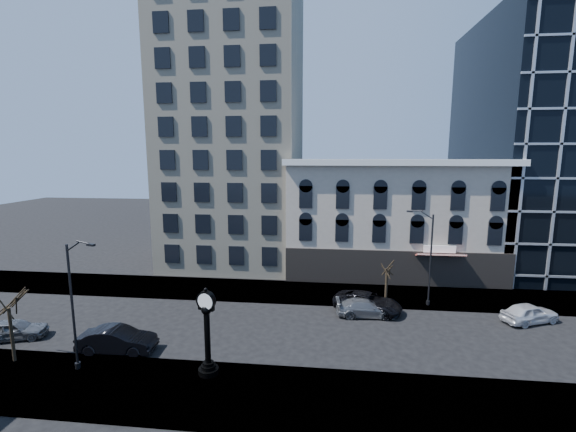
# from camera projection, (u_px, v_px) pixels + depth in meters

# --- Properties ---
(ground) EXTENTS (160.00, 160.00, 0.00)m
(ground) POSITION_uv_depth(u_px,v_px,m) (256.00, 329.00, 28.89)
(ground) COLOR black
(ground) RESTS_ON ground
(sidewalk_far) EXTENTS (160.00, 6.00, 0.12)m
(sidewalk_far) POSITION_uv_depth(u_px,v_px,m) (272.00, 291.00, 36.73)
(sidewalk_far) COLOR gray
(sidewalk_far) RESTS_ON ground
(sidewalk_near) EXTENTS (160.00, 6.00, 0.12)m
(sidewalk_near) POSITION_uv_depth(u_px,v_px,m) (228.00, 393.00, 21.03)
(sidewalk_near) COLOR gray
(sidewalk_near) RESTS_ON ground
(cream_tower) EXTENTS (15.90, 15.40, 42.50)m
(cream_tower) POSITION_uv_depth(u_px,v_px,m) (233.00, 99.00, 44.99)
(cream_tower) COLOR beige
(cream_tower) RESTS_ON ground
(victorian_row) EXTENTS (22.60, 11.19, 12.50)m
(victorian_row) POSITION_uv_depth(u_px,v_px,m) (390.00, 218.00, 42.22)
(victorian_row) COLOR #BAAB99
(victorian_row) RESTS_ON ground
(glass_office) EXTENTS (20.00, 20.15, 28.00)m
(glass_office) POSITION_uv_depth(u_px,v_px,m) (566.00, 145.00, 43.68)
(glass_office) COLOR black
(glass_office) RESTS_ON ground
(street_clock) EXTENTS (1.20, 1.20, 5.31)m
(street_clock) POSITION_uv_depth(u_px,v_px,m) (207.00, 335.00, 22.46)
(street_clock) COLOR black
(street_clock) RESTS_ON sidewalk_near
(street_lamp_near) EXTENTS (2.08, 0.77, 8.18)m
(street_lamp_near) POSITION_uv_depth(u_px,v_px,m) (76.00, 271.00, 22.20)
(street_lamp_near) COLOR black
(street_lamp_near) RESTS_ON sidewalk_near
(street_lamp_far) EXTENTS (2.08, 0.94, 8.35)m
(street_lamp_far) POSITION_uv_depth(u_px,v_px,m) (425.00, 233.00, 32.50)
(street_lamp_far) COLOR black
(street_lamp_far) RESTS_ON sidewalk_far
(bare_tree_near) EXTENTS (3.28, 3.28, 5.64)m
(bare_tree_near) POSITION_uv_depth(u_px,v_px,m) (7.00, 296.00, 23.58)
(bare_tree_near) COLOR #2C2316
(bare_tree_near) RESTS_ON sidewalk_near
(bare_tree_far) EXTENTS (2.28, 2.28, 3.92)m
(bare_tree_far) POSITION_uv_depth(u_px,v_px,m) (387.00, 267.00, 34.10)
(bare_tree_far) COLOR #2C2316
(bare_tree_far) RESTS_ON sidewalk_far
(car_near_a) EXTENTS (4.52, 2.97, 1.43)m
(car_near_a) POSITION_uv_depth(u_px,v_px,m) (14.00, 329.00, 27.23)
(car_near_a) COLOR #595B60
(car_near_a) RESTS_ON ground
(car_near_b) EXTENTS (5.12, 2.06, 1.65)m
(car_near_b) POSITION_uv_depth(u_px,v_px,m) (117.00, 340.00, 25.47)
(car_near_b) COLOR black
(car_near_b) RESTS_ON ground
(car_far_a) EXTENTS (6.18, 4.43, 1.56)m
(car_far_a) POSITION_uv_depth(u_px,v_px,m) (368.00, 302.00, 32.00)
(car_far_a) COLOR black
(car_far_a) RESTS_ON ground
(car_far_b) EXTENTS (4.90, 2.26, 1.39)m
(car_far_b) POSITION_uv_depth(u_px,v_px,m) (366.00, 308.00, 31.11)
(car_far_b) COLOR #595B60
(car_far_b) RESTS_ON ground
(car_far_c) EXTENTS (4.83, 3.33, 1.53)m
(car_far_c) POSITION_uv_depth(u_px,v_px,m) (529.00, 313.00, 29.91)
(car_far_c) COLOR silver
(car_far_c) RESTS_ON ground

